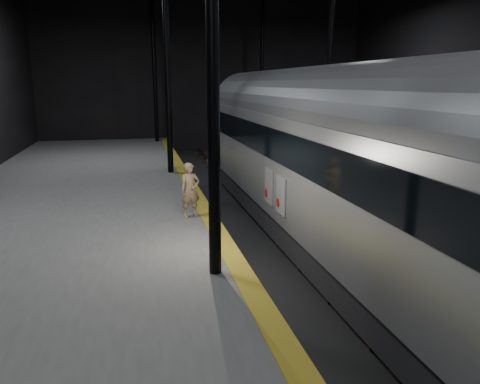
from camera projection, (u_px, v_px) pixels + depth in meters
name	position (u px, v px, depth m)	size (l,w,h in m)	color
ground	(311.00, 243.00, 14.95)	(44.00, 44.00, 0.00)	black
platform_left	(63.00, 246.00, 13.22)	(9.00, 43.80, 1.00)	#555552
tactile_strip	(211.00, 219.00, 14.02)	(0.50, 43.80, 0.01)	olive
track	(312.00, 241.00, 14.93)	(2.40, 43.00, 0.24)	#3F3328
train	(319.00, 151.00, 13.97)	(3.01, 20.08, 5.37)	#A5A7AD
woman	(190.00, 190.00, 14.10)	(0.61, 0.40, 1.67)	#9E8161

